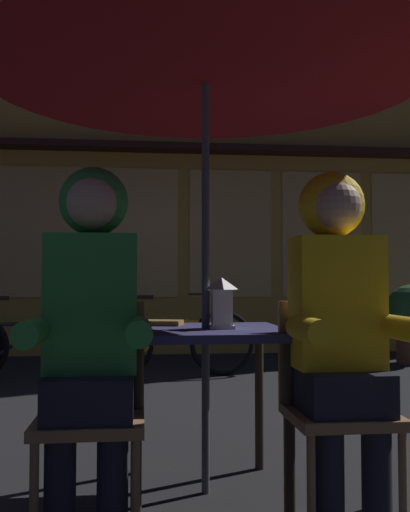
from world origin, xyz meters
name	(u,v)px	position (x,y,z in m)	size (l,w,h in m)	color
ground_plane	(206,493)	(0.00, 0.00, 0.00)	(60.00, 60.00, 0.00)	#232326
cafe_table	(206,350)	(0.00, 0.00, 0.64)	(0.72, 0.72, 0.74)	navy
patio_umbrella	(206,44)	(0.00, 0.00, 2.06)	(2.10, 2.10, 2.31)	#4C4C51
lantern	(222,302)	(0.07, -0.04, 0.86)	(0.11, 0.11, 0.23)	white
chair_left	(92,402)	(-0.48, -0.37, 0.49)	(0.40, 0.40, 0.87)	olive
chair_right	(335,397)	(0.48, -0.37, 0.49)	(0.40, 0.40, 0.87)	olive
person_left_hooded	(91,310)	(-0.48, -0.43, 0.85)	(0.45, 0.56, 1.40)	black
person_right_hooded	(339,308)	(0.48, -0.43, 0.85)	(0.45, 0.56, 1.40)	black
shopfront_building	(137,127)	(-0.36, 5.39, 3.09)	(10.00, 0.93, 6.20)	gold
bicycle_second	(29,344)	(-1.37, 3.19, 0.35)	(1.65, 0.40, 0.84)	black
bicycle_third	(171,342)	(0.02, 3.31, 0.35)	(1.68, 0.13, 0.84)	black
book	(161,323)	(-0.20, 0.20, 0.75)	(0.20, 0.14, 0.02)	olive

